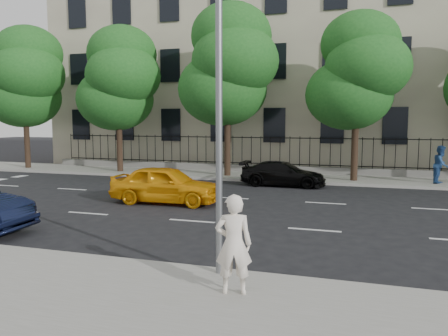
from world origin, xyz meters
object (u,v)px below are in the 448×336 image
(black_sedan, at_px, (283,174))
(woman_near, at_px, (234,244))
(street_light, at_px, (227,33))
(yellow_taxi, at_px, (166,184))

(black_sedan, xyz_separation_m, woman_near, (1.52, -14.38, 0.46))
(street_light, relative_size, yellow_taxi, 1.81)
(black_sedan, distance_m, woman_near, 14.47)
(black_sedan, bearing_deg, woman_near, -173.36)
(woman_near, bearing_deg, yellow_taxi, -73.03)
(yellow_taxi, bearing_deg, street_light, -147.57)
(street_light, xyz_separation_m, yellow_taxi, (-4.66, 6.92, -4.39))
(street_light, xyz_separation_m, woman_near, (0.59, -1.49, -4.07))
(street_light, distance_m, woman_near, 4.37)
(street_light, relative_size, woman_near, 4.34)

